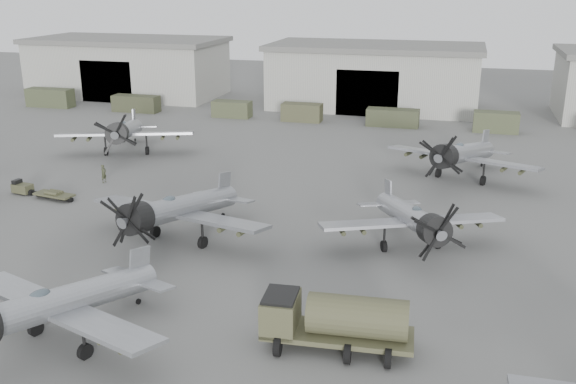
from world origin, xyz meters
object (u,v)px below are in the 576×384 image
(aircraft_mid_1, at_px, (176,210))
(fuel_tanker, at_px, (335,318))
(aircraft_near_1, at_px, (53,306))
(ground_crew, at_px, (104,174))
(aircraft_far_0, at_px, (125,131))
(aircraft_far_1, at_px, (462,154))
(aircraft_mid_2, at_px, (413,219))
(tug_trailer, at_px, (34,191))

(aircraft_mid_1, distance_m, fuel_tanker, 16.40)
(aircraft_near_1, relative_size, ground_crew, 7.69)
(aircraft_mid_1, relative_size, fuel_tanker, 1.80)
(aircraft_far_0, height_order, fuel_tanker, aircraft_far_0)
(aircraft_far_1, bearing_deg, aircraft_far_0, -160.50)
(fuel_tanker, bearing_deg, aircraft_far_1, 75.69)
(aircraft_mid_2, xyz_separation_m, aircraft_far_1, (2.78, 16.65, 0.25))
(tug_trailer, height_order, ground_crew, ground_crew)
(aircraft_far_0, bearing_deg, ground_crew, -92.70)
(aircraft_near_1, relative_size, aircraft_far_1, 0.92)
(aircraft_near_1, height_order, aircraft_mid_1, aircraft_mid_1)
(aircraft_mid_1, xyz_separation_m, ground_crew, (-12.03, 10.93, -1.61))
(aircraft_far_0, distance_m, fuel_tanker, 40.81)
(aircraft_mid_2, distance_m, aircraft_far_1, 16.89)
(aircraft_far_0, xyz_separation_m, ground_crew, (2.74, -8.97, -1.69))
(aircraft_near_1, distance_m, ground_crew, 27.30)
(aircraft_near_1, bearing_deg, aircraft_far_0, 132.31)
(aircraft_far_1, xyz_separation_m, tug_trailer, (-33.94, -13.50, -2.04))
(aircraft_mid_2, distance_m, fuel_tanker, 13.27)
(aircraft_near_1, xyz_separation_m, aircraft_far_1, (18.38, 33.20, 0.21))
(aircraft_near_1, xyz_separation_m, aircraft_far_0, (-14.66, 33.48, 0.23))
(aircraft_mid_2, bearing_deg, fuel_tanker, -125.15)
(aircraft_far_0, distance_m, ground_crew, 9.53)
(fuel_tanker, distance_m, ground_crew, 32.62)
(aircraft_near_1, distance_m, fuel_tanker, 13.53)
(aircraft_mid_1, bearing_deg, aircraft_near_1, -78.01)
(aircraft_near_1, xyz_separation_m, aircraft_mid_1, (0.11, 13.59, 0.14))
(aircraft_mid_1, height_order, tug_trailer, aircraft_mid_1)
(aircraft_mid_2, xyz_separation_m, tug_trailer, (-31.15, 3.15, -1.78))
(aircraft_far_1, height_order, tug_trailer, aircraft_far_1)
(aircraft_far_0, bearing_deg, aircraft_near_1, -86.06)
(aircraft_near_1, distance_m, aircraft_far_1, 37.95)
(fuel_tanker, xyz_separation_m, tug_trailer, (-28.60, 16.16, -1.16))
(ground_crew, bearing_deg, aircraft_near_1, -142.35)
(aircraft_mid_1, height_order, fuel_tanker, aircraft_mid_1)
(aircraft_far_1, bearing_deg, ground_crew, -144.02)
(aircraft_mid_2, height_order, tug_trailer, aircraft_mid_2)
(aircraft_mid_1, height_order, ground_crew, aircraft_mid_1)
(fuel_tanker, bearing_deg, aircraft_mid_2, 74.78)
(aircraft_mid_1, height_order, aircraft_far_0, aircraft_far_0)
(aircraft_near_1, height_order, tug_trailer, aircraft_near_1)
(aircraft_mid_2, distance_m, ground_crew, 28.68)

